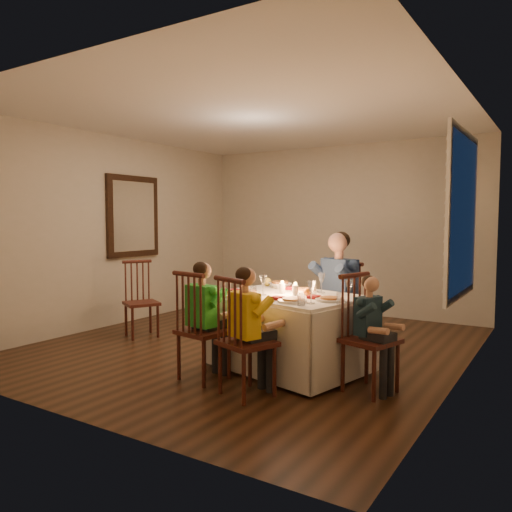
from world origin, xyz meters
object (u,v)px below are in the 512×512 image
Objects in this scene: chair_near_left at (204,379)px; chair_adult at (337,353)px; dining_table at (288,316)px; chair_extra at (142,336)px; child_green at (204,379)px; chair_near_right at (247,395)px; chair_end at (370,392)px; child_teal at (370,392)px; adult at (337,353)px; child_yellow at (247,395)px; serving_bowl at (280,285)px.

chair_adult is at bearing -105.68° from chair_near_left.
chair_extra is at bearing -172.43° from dining_table.
chair_near_right is at bearing 175.26° from child_green.
chair_end is at bearing -151.76° from chair_near_left.
dining_table is at bearing 93.61° from child_teal.
adult is 1.60m from child_yellow.
chair_extra is 1.92m from child_green.
dining_table reaches higher than chair_end.
child_yellow is 1.45m from serving_bowl.
child_green is (-0.68, -1.46, 0.00)m from adult.
chair_adult is 1.01× the size of child_teal.
child_green is at bearing -0.00° from chair_near_left.
chair_adult and chair_near_right have the same top height.
child_green is at bearing 5.90° from chair_near_right.
chair_near_left is 1.01× the size of child_teal.
serving_bowl is at bearing 142.52° from dining_table.
child_teal is (0.84, 0.62, 0.00)m from child_yellow.
dining_table is 1.49× the size of child_green.
adult is 5.88× the size of serving_bowl.
chair_near_left is 1.92m from chair_extra.
child_yellow is at bearing 175.26° from chair_near_left.
child_green reaches higher than chair_adult.
chair_near_right is 0.93× the size of child_green.
adult reaches higher than child_yellow.
child_green is (-0.50, -0.68, -0.52)m from dining_table.
adult reaches higher than chair_near_right.
chair_end is at bearing 0.00° from child_teal.
chair_extra is at bearing -18.83° from chair_near_left.
chair_near_left is at bearing -0.00° from child_green.
child_green reaches higher than child_teal.
chair_adult is 1.22m from chair_end.
child_yellow is (0.56, -0.14, 0.00)m from chair_near_left.
child_yellow is 1.08× the size of child_teal.
child_teal is (1.40, 0.48, 0.00)m from chair_near_left.
serving_bowl is at bearing -116.86° from adult.
chair_near_right is (0.06, -0.82, -0.52)m from dining_table.
serving_bowl is (-0.36, 1.18, 0.76)m from chair_near_right.
dining_table reaches higher than chair_adult.
chair_extra is at bearing -18.83° from child_green.
chair_near_left is 0.58m from chair_near_right.
chair_end is 1.52m from serving_bowl.
child_yellow is at bearing -73.20° from serving_bowl.
child_teal is at bearing -25.17° from serving_bowl.
serving_bowl reaches higher than chair_end.
chair_end is 1.22m from adult.
child_yellow reaches higher than child_teal.
chair_near_left is 1.00× the size of chair_end.
chair_end is 4.44× the size of serving_bowl.
chair_end is (0.72, -0.98, 0.00)m from chair_adult.
child_green is 0.58m from child_yellow.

